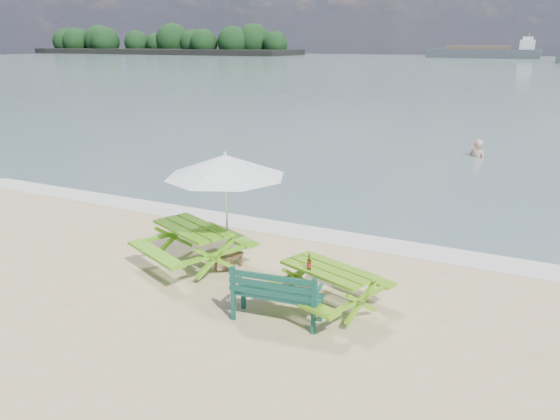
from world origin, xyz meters
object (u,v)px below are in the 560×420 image
at_px(picnic_table_right, 328,290).
at_px(beer_bottle, 309,264).
at_px(side_table, 228,261).
at_px(patio_umbrella, 225,166).
at_px(picnic_table_left, 193,247).
at_px(park_bench, 277,305).
at_px(swimmer, 476,164).

relative_size(picnic_table_right, beer_bottle, 7.85).
height_order(picnic_table_right, side_table, picnic_table_right).
bearing_deg(patio_umbrella, side_table, 0.00).
xyz_separation_m(picnic_table_left, park_bench, (2.37, -1.18, -0.13)).
bearing_deg(beer_bottle, picnic_table_left, 165.92).
bearing_deg(picnic_table_right, beer_bottle, -145.56).
bearing_deg(side_table, picnic_table_left, -161.60).
bearing_deg(swimmer, picnic_table_left, -104.75).
bearing_deg(side_table, park_bench, -38.84).
height_order(picnic_table_left, swimmer, picnic_table_left).
distance_m(beer_bottle, swimmer, 14.03).
bearing_deg(picnic_table_right, park_bench, -129.39).
height_order(picnic_table_left, patio_umbrella, patio_umbrella).
distance_m(picnic_table_right, patio_umbrella, 2.92).
relative_size(picnic_table_left, beer_bottle, 9.13).
relative_size(picnic_table_right, park_bench, 1.45).
height_order(side_table, swimmer, swimmer).
bearing_deg(park_bench, picnic_table_right, 50.61).
height_order(picnic_table_right, park_bench, park_bench).
height_order(park_bench, patio_umbrella, patio_umbrella).
xyz_separation_m(picnic_table_right, park_bench, (-0.57, -0.69, -0.08)).
bearing_deg(patio_umbrella, beer_bottle, -23.42).
relative_size(picnic_table_left, side_table, 4.96).
distance_m(park_bench, swimmer, 14.53).
relative_size(patio_umbrella, swimmer, 1.30).
xyz_separation_m(picnic_table_right, side_table, (-2.30, 0.71, -0.19)).
xyz_separation_m(picnic_table_left, beer_bottle, (2.68, -0.67, 0.41)).
relative_size(patio_umbrella, beer_bottle, 9.21).
distance_m(picnic_table_left, side_table, 0.71).
relative_size(side_table, swimmer, 0.26).
xyz_separation_m(picnic_table_right, patio_umbrella, (-2.30, 0.71, 1.65)).
distance_m(picnic_table_right, swimmer, 13.81).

